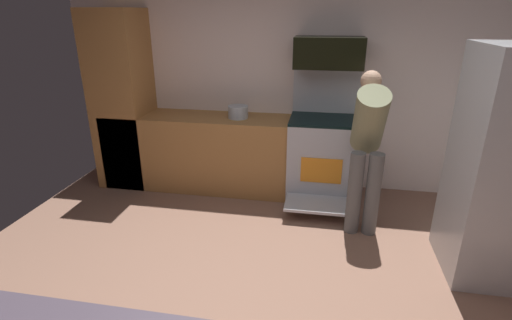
{
  "coord_description": "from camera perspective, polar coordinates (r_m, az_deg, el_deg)",
  "views": [
    {
      "loc": [
        0.51,
        -2.25,
        2.06
      ],
      "look_at": [
        0.05,
        0.3,
        1.05
      ],
      "focal_mm": 26.87,
      "sensor_mm": 36.0,
      "label": 1
    }
  ],
  "objects": [
    {
      "name": "person_cook",
      "position": [
        3.79,
        16.28,
        2.61
      ],
      "size": [
        0.31,
        0.62,
        1.54
      ],
      "color": "#5E5E5E",
      "rests_on": "ground"
    },
    {
      "name": "stock_pot",
      "position": [
        4.48,
        -2.68,
        7.16
      ],
      "size": [
        0.23,
        0.23,
        0.14
      ],
      "primitive_type": "cylinder",
      "color": "#ADB9C5",
      "rests_on": "lower_cabinet_run"
    },
    {
      "name": "ground_plane",
      "position": [
        3.1,
        -2.04,
        -20.64
      ],
      "size": [
        5.2,
        4.8,
        0.02
      ],
      "primitive_type": "cube",
      "color": "#855F4D"
    },
    {
      "name": "cabinet_column",
      "position": [
        4.97,
        -19.21,
        8.37
      ],
      "size": [
        0.6,
        0.6,
        2.1
      ],
      "primitive_type": "cube",
      "color": "#A5713D",
      "rests_on": "ground"
    },
    {
      "name": "microwave",
      "position": [
        4.33,
        10.8,
        15.43
      ],
      "size": [
        0.74,
        0.38,
        0.33
      ],
      "primitive_type": "cube",
      "color": "black",
      "rests_on": "oven_range"
    },
    {
      "name": "oven_range",
      "position": [
        4.49,
        9.81,
        0.68
      ],
      "size": [
        0.76,
        1.04,
        1.48
      ],
      "color": "#B4B7C1",
      "rests_on": "ground"
    },
    {
      "name": "wall_back",
      "position": [
        4.68,
        3.95,
        11.86
      ],
      "size": [
        5.2,
        0.12,
        2.6
      ],
      "primitive_type": "cube",
      "color": "silver",
      "rests_on": "ground"
    },
    {
      "name": "lower_cabinet_run",
      "position": [
        4.74,
        -7.7,
        1.2
      ],
      "size": [
        2.4,
        0.6,
        0.9
      ],
      "primitive_type": "cube",
      "color": "#A5713D",
      "rests_on": "ground"
    }
  ]
}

